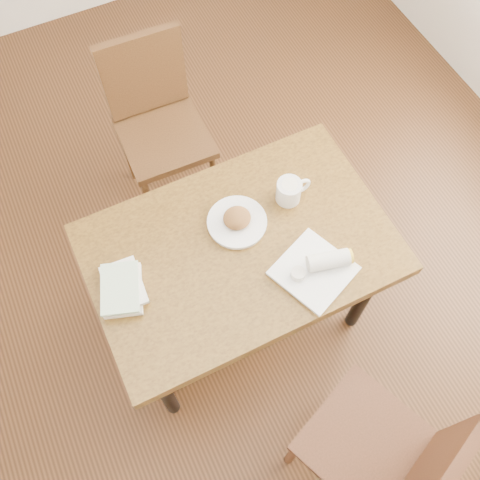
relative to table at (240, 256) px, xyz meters
name	(u,v)px	position (x,y,z in m)	size (l,w,h in m)	color
ground	(240,312)	(0.00, 0.00, -0.67)	(4.00, 5.00, 0.01)	#472814
room_walls	(240,81)	(0.00, 0.00, 0.97)	(4.02, 5.02, 2.80)	silver
table	(240,256)	(0.00, 0.00, 0.00)	(1.18, 0.77, 0.75)	brown
chair_near	(389,457)	(0.16, -0.90, -0.11)	(0.55, 0.55, 0.95)	#4A2515
chair_far	(157,116)	(-0.01, 0.91, -0.11)	(0.43, 0.43, 0.95)	#4E3016
plate_scone	(237,221)	(0.03, 0.09, 0.11)	(0.24, 0.24, 0.08)	white
coffee_mug	(290,191)	(0.27, 0.11, 0.14)	(0.15, 0.10, 0.10)	white
plate_burrito	(318,268)	(0.22, -0.22, 0.11)	(0.33, 0.33, 0.09)	white
book_stack	(122,288)	(-0.47, 0.02, 0.11)	(0.20, 0.24, 0.05)	white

